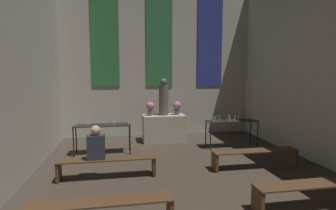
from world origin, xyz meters
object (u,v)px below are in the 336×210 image
object	(u,v)px
candle_rack_right	(232,124)
pew_second_left	(101,208)
candle_rack_left	(102,128)
flower_vase_right	(177,107)
altar	(164,128)
pew_back_left	(108,163)
pew_back_right	(255,155)
person_seated	(96,144)
statue	(164,98)
flower_vase_left	(150,108)
pew_second_right	(314,189)

from	to	relation	value
candle_rack_right	pew_second_left	xyz separation A→B (m)	(-3.60, -3.73, -0.41)
candle_rack_left	flower_vase_right	bearing A→B (deg)	25.43
altar	pew_back_left	size ratio (longest dim) A/B	0.67
pew_back_right	person_seated	bearing A→B (deg)	-180.00
statue	person_seated	xyz separation A→B (m)	(-1.92, -2.94, -0.68)
statue	pew_back_left	xyz separation A→B (m)	(-1.70, -2.94, -1.11)
flower_vase_left	pew_second_left	xyz separation A→B (m)	(-1.25, -4.85, -0.81)
candle_rack_left	person_seated	size ratio (longest dim) A/B	2.16
pew_second_right	candle_rack_left	bearing A→B (deg)	133.98
statue	pew_back_right	distance (m)	3.57
candle_rack_right	pew_back_left	world-z (taller)	candle_rack_right
altar	pew_back_right	size ratio (longest dim) A/B	0.67
statue	flower_vase_left	size ratio (longest dim) A/B	2.72
candle_rack_right	pew_back_left	bearing A→B (deg)	-153.26
flower_vase_left	flower_vase_right	bearing A→B (deg)	0.00
altar	pew_back_left	bearing A→B (deg)	-119.99
candle_rack_left	person_seated	world-z (taller)	person_seated
person_seated	candle_rack_right	bearing A→B (deg)	25.37
pew_back_left	person_seated	distance (m)	0.48
candle_rack_left	pew_back_right	size ratio (longest dim) A/B	0.76
flower_vase_left	candle_rack_left	distance (m)	1.89
pew_second_left	pew_back_right	size ratio (longest dim) A/B	1.00
pew_second_left	pew_back_right	distance (m)	3.90
pew_back_right	person_seated	xyz separation A→B (m)	(-3.62, -0.00, 0.43)
flower_vase_right	candle_rack_right	size ratio (longest dim) A/B	0.29
flower_vase_left	flower_vase_right	distance (m)	0.89
person_seated	candle_rack_left	bearing A→B (deg)	89.63
altar	pew_second_right	world-z (taller)	altar
pew_back_right	flower_vase_right	bearing A→B (deg)	113.03
flower_vase_left	altar	bearing A→B (deg)	0.00
flower_vase_right	pew_second_right	bearing A→B (deg)	-75.58
candle_rack_left	pew_second_right	size ratio (longest dim) A/B	0.76
flower_vase_right	pew_second_left	distance (m)	5.37
flower_vase_left	candle_rack_right	distance (m)	2.64
flower_vase_left	person_seated	distance (m)	3.31
flower_vase_right	pew_back_left	bearing A→B (deg)	-126.11
pew_second_right	pew_back_right	bearing A→B (deg)	90.00
altar	pew_second_right	bearing A→B (deg)	-70.75
flower_vase_left	flower_vase_right	size ratio (longest dim) A/B	1.00
altar	statue	xyz separation A→B (m)	(0.00, 0.00, 0.99)
flower_vase_right	pew_back_left	world-z (taller)	flower_vase_right
candle_rack_left	pew_back_right	xyz separation A→B (m)	(3.60, -1.82, -0.41)
flower_vase_right	pew_back_left	xyz separation A→B (m)	(-2.14, -2.94, -0.81)
flower_vase_left	pew_second_right	world-z (taller)	flower_vase_left
candle_rack_left	pew_back_left	distance (m)	1.87
statue	pew_back_right	xyz separation A→B (m)	(1.70, -2.94, -1.11)
altar	flower_vase_left	size ratio (longest dim) A/B	3.10
flower_vase_left	candle_rack_right	xyz separation A→B (m)	(2.35, -1.12, -0.40)
statue	candle_rack_left	bearing A→B (deg)	-149.59
flower_vase_left	flower_vase_right	world-z (taller)	same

